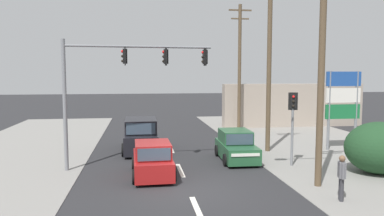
# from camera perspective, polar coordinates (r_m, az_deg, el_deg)

# --- Properties ---
(ground_plane) EXTENTS (140.00, 140.00, 0.00)m
(ground_plane) POSITION_cam_1_polar(r_m,az_deg,el_deg) (14.65, -0.46, -12.42)
(ground_plane) COLOR #28282B
(lane_dash_near) EXTENTS (0.20, 2.40, 0.01)m
(lane_dash_near) POSITION_cam_1_polar(r_m,az_deg,el_deg) (12.78, 0.77, -15.10)
(lane_dash_near) COLOR silver
(lane_dash_near) RESTS_ON ground
(lane_dash_mid) EXTENTS (0.20, 2.40, 0.01)m
(lane_dash_mid) POSITION_cam_1_polar(r_m,az_deg,el_deg) (17.51, -1.79, -9.45)
(lane_dash_mid) COLOR silver
(lane_dash_mid) RESTS_ON ground
(lane_dash_far) EXTENTS (0.20, 2.40, 0.01)m
(lane_dash_far) POSITION_cam_1_polar(r_m,az_deg,el_deg) (22.36, -3.21, -6.22)
(lane_dash_far) COLOR silver
(lane_dash_far) RESTS_ON ground
(kerb_right_verge) EXTENTS (10.00, 44.00, 0.02)m
(kerb_right_verge) POSITION_cam_1_polar(r_m,az_deg,el_deg) (19.71, 25.88, -8.29)
(kerb_right_verge) COLOR gray
(kerb_right_verge) RESTS_ON ground
(utility_pole_foreground_right) EXTENTS (3.78, 0.37, 10.42)m
(utility_pole_foreground_right) POSITION_cam_1_polar(r_m,az_deg,el_deg) (15.29, 18.79, 9.22)
(utility_pole_foreground_right) COLOR brown
(utility_pole_foreground_right) RESTS_ON ground
(utility_pole_midground_right) EXTENTS (1.80, 0.26, 9.92)m
(utility_pole_midground_right) POSITION_cam_1_polar(r_m,az_deg,el_deg) (21.64, 11.68, 7.14)
(utility_pole_midground_right) COLOR brown
(utility_pole_midground_right) RESTS_ON ground
(utility_pole_background_right) EXTENTS (1.80, 0.26, 9.80)m
(utility_pole_background_right) POSITION_cam_1_polar(r_m,az_deg,el_deg) (29.74, 7.25, 6.55)
(utility_pole_background_right) COLOR brown
(utility_pole_background_right) RESTS_ON ground
(traffic_signal_mast) EXTENTS (6.88, 0.74, 6.00)m
(traffic_signal_mast) POSITION_cam_1_polar(r_m,az_deg,el_deg) (17.66, -11.22, 4.85)
(traffic_signal_mast) COLOR slate
(traffic_signal_mast) RESTS_ON ground
(pedestal_signal_right_kerb) EXTENTS (0.44, 0.31, 3.56)m
(pedestal_signal_right_kerb) POSITION_cam_1_polar(r_m,az_deg,el_deg) (18.49, 15.09, -1.23)
(pedestal_signal_right_kerb) COLOR slate
(pedestal_signal_right_kerb) RESTS_ON ground
(shopping_plaza_sign) EXTENTS (2.10, 0.16, 4.60)m
(shopping_plaza_sign) POSITION_cam_1_polar(r_m,az_deg,el_deg) (23.38, 22.01, 1.28)
(shopping_plaza_sign) COLOR slate
(shopping_plaza_sign) RESTS_ON ground
(roadside_bush) EXTENTS (3.22, 2.76, 2.32)m
(roadside_bush) POSITION_cam_1_polar(r_m,az_deg,el_deg) (18.71, 27.17, -5.66)
(roadside_bush) COLOR #1E4223
(roadside_bush) RESTS_ON ground
(shopfront_wall_far) EXTENTS (12.00, 1.00, 3.60)m
(shopfront_wall_far) POSITION_cam_1_polar(r_m,az_deg,el_deg) (32.60, 15.14, 0.42)
(shopfront_wall_far) COLOR #A39384
(shopfront_wall_far) RESTS_ON ground
(suv_oncoming_mid) EXTENTS (2.08, 4.55, 1.90)m
(suv_oncoming_mid) POSITION_cam_1_polar(r_m,az_deg,el_deg) (21.75, -7.79, -4.22)
(suv_oncoming_mid) COLOR black
(suv_oncoming_mid) RESTS_ON ground
(hatchback_crossing_left) EXTENTS (1.84, 3.67, 1.53)m
(hatchback_crossing_left) POSITION_cam_1_polar(r_m,az_deg,el_deg) (16.47, -6.03, -7.92)
(hatchback_crossing_left) COLOR maroon
(hatchback_crossing_left) RESTS_ON ground
(hatchback_oncoming_near) EXTENTS (1.85, 3.68, 1.53)m
(hatchback_oncoming_near) POSITION_cam_1_polar(r_m,az_deg,el_deg) (19.51, 6.73, -5.85)
(hatchback_oncoming_near) COLOR #235633
(hatchback_oncoming_near) RESTS_ON ground
(pedestrian_at_kerb) EXTENTS (0.32, 0.54, 1.63)m
(pedestrian_at_kerb) POSITION_cam_1_polar(r_m,az_deg,el_deg) (14.20, 21.84, -9.50)
(pedestrian_at_kerb) COLOR #333338
(pedestrian_at_kerb) RESTS_ON ground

